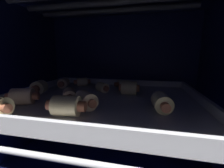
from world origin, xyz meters
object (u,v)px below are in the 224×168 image
object	(u,v)px
baking_tray_mid	(106,99)
pig_in_blanket_mid_7	(124,84)
pig_in_blanket_mid_9	(86,100)
pig_in_blanket_mid_8	(82,82)
oven_rack_mid	(106,103)
pig_in_blanket_mid_6	(129,88)
pig_in_blanket_mid_4	(39,87)
pig_in_blanket_mid_11	(66,106)
pig_in_blanket_mid_3	(23,96)
pig_in_blanket_mid_5	(69,95)
pig_in_blanket_mid_10	(64,83)
pig_in_blanket_mid_1	(102,87)
pig_in_blanket_mid_0	(162,102)

from	to	relation	value
baking_tray_mid	pig_in_blanket_mid_7	bearing A→B (deg)	77.59
pig_in_blanket_mid_9	pig_in_blanket_mid_8	bearing A→B (deg)	115.39
oven_rack_mid	pig_in_blanket_mid_6	world-z (taller)	pig_in_blanket_mid_6
oven_rack_mid	pig_in_blanket_mid_9	bearing A→B (deg)	-103.91
pig_in_blanket_mid_4	pig_in_blanket_mid_11	xyz separation A→B (cm)	(13.69, -11.13, -0.04)
pig_in_blanket_mid_3	baking_tray_mid	bearing A→B (deg)	28.02
pig_in_blanket_mid_4	pig_in_blanket_mid_5	bearing A→B (deg)	-21.39
pig_in_blanket_mid_3	pig_in_blanket_mid_7	world-z (taller)	pig_in_blanket_mid_3
oven_rack_mid	pig_in_blanket_mid_6	distance (cm)	7.20
baking_tray_mid	pig_in_blanket_mid_4	world-z (taller)	pig_in_blanket_mid_4
baking_tray_mid	pig_in_blanket_mid_10	distance (cm)	17.54
pig_in_blanket_mid_1	pig_in_blanket_mid_7	distance (cm)	7.86
pig_in_blanket_mid_9	pig_in_blanket_mid_10	world-z (taller)	pig_in_blanket_mid_9
pig_in_blanket_mid_11	pig_in_blanket_mid_9	bearing A→B (deg)	64.69
pig_in_blanket_mid_5	pig_in_blanket_mid_7	xyz separation A→B (cm)	(9.33, 15.63, -0.15)
oven_rack_mid	pig_in_blanket_mid_0	bearing A→B (deg)	-25.67
pig_in_blanket_mid_9	pig_in_blanket_mid_5	bearing A→B (deg)	147.91
baking_tray_mid	pig_in_blanket_mid_5	xyz separation A→B (cm)	(-6.80, -4.08, 1.63)
oven_rack_mid	pig_in_blanket_mid_3	xyz separation A→B (cm)	(-14.86, -7.91, 2.91)
pig_in_blanket_mid_7	pig_in_blanket_mid_8	bearing A→B (deg)	178.35
pig_in_blanket_mid_1	pig_in_blanket_mid_10	bearing A→B (deg)	167.11
pig_in_blanket_mid_1	pig_in_blanket_mid_4	world-z (taller)	pig_in_blanket_mid_4
pig_in_blanket_mid_3	pig_in_blanket_mid_7	distance (cm)	26.10
pig_in_blanket_mid_0	pig_in_blanket_mid_3	bearing A→B (deg)	-175.07
baking_tray_mid	pig_in_blanket_mid_9	world-z (taller)	pig_in_blanket_mid_9
pig_in_blanket_mid_5	pig_in_blanket_mid_7	bearing A→B (deg)	59.15
pig_in_blanket_mid_3	pig_in_blanket_mid_8	world-z (taller)	pig_in_blanket_mid_3
baking_tray_mid	pig_in_blanket_mid_4	distance (cm)	17.42
pig_in_blanket_mid_0	pig_in_blanket_mid_11	size ratio (longest dim) A/B	0.97
baking_tray_mid	pig_in_blanket_mid_10	world-z (taller)	pig_in_blanket_mid_10
pig_in_blanket_mid_5	pig_in_blanket_mid_6	world-z (taller)	pig_in_blanket_mid_6
pig_in_blanket_mid_3	pig_in_blanket_mid_10	distance (cm)	16.25
pig_in_blanket_mid_7	oven_rack_mid	bearing A→B (deg)	-102.41
pig_in_blanket_mid_3	pig_in_blanket_mid_9	distance (cm)	13.09
pig_in_blanket_mid_8	oven_rack_mid	bearing A→B (deg)	-47.64
baking_tray_mid	pig_in_blanket_mid_5	world-z (taller)	pig_in_blanket_mid_5
pig_in_blanket_mid_1	pig_in_blanket_mid_9	distance (cm)	12.58
pig_in_blanket_mid_6	pig_in_blanket_mid_7	world-z (taller)	pig_in_blanket_mid_6
baking_tray_mid	pig_in_blanket_mid_8	xyz separation A→B (cm)	(-10.88, 11.93, 1.55)
pig_in_blanket_mid_4	pig_in_blanket_mid_11	size ratio (longest dim) A/B	0.82
pig_in_blanket_mid_11	pig_in_blanket_mid_4	bearing A→B (deg)	140.91
pig_in_blanket_mid_9	pig_in_blanket_mid_11	world-z (taller)	pig_in_blanket_mid_11
pig_in_blanket_mid_7	pig_in_blanket_mid_8	world-z (taller)	pig_in_blanket_mid_8
pig_in_blanket_mid_0	pig_in_blanket_mid_5	bearing A→B (deg)	175.25
pig_in_blanket_mid_0	pig_in_blanket_mid_9	world-z (taller)	same
oven_rack_mid	pig_in_blanket_mid_3	world-z (taller)	pig_in_blanket_mid_3
pig_in_blanket_mid_4	pig_in_blanket_mid_3	bearing A→B (deg)	-72.87
pig_in_blanket_mid_5	pig_in_blanket_mid_6	size ratio (longest dim) A/B	1.13
pig_in_blanket_mid_3	pig_in_blanket_mid_10	bearing A→B (deg)	91.70
pig_in_blanket_mid_0	pig_in_blanket_mid_4	distance (cm)	29.55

